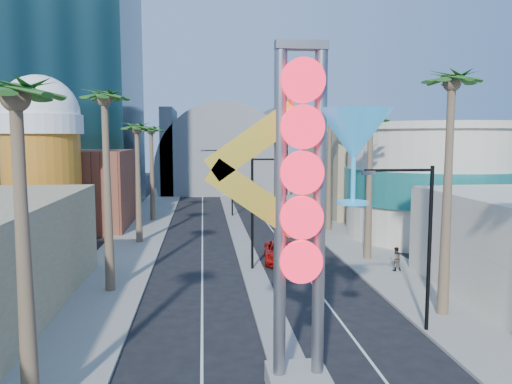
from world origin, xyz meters
name	(u,v)px	position (x,y,z in m)	size (l,w,h in m)	color
sidewalk_west	(141,232)	(-9.50, 35.00, 0.07)	(5.00, 100.00, 0.15)	gray
sidewalk_east	(330,228)	(9.50, 35.00, 0.07)	(5.00, 100.00, 0.15)	gray
median	(236,225)	(0.00, 38.00, 0.07)	(1.60, 84.00, 0.15)	gray
hotel_tower	(50,10)	(-22.00, 52.00, 25.00)	(20.00, 20.00, 50.00)	black
brick_filler_west	(78,190)	(-16.00, 38.00, 4.00)	(10.00, 10.00, 8.00)	brown
filler_east	(355,171)	(16.00, 48.00, 5.00)	(10.00, 20.00, 10.00)	#978861
beer_mug	(41,155)	(-17.00, 30.00, 7.84)	(7.00, 7.00, 14.50)	#BB7318
turquoise_building	(435,181)	(18.00, 30.00, 5.25)	(16.60, 16.60, 10.60)	beige
canopy	(223,166)	(0.00, 72.00, 4.31)	(22.00, 16.00, 22.00)	slate
neon_sign	(323,195)	(0.82, 2.96, 7.31)	(6.53, 2.60, 12.55)	gray
streetlight_0	(260,202)	(0.55, 20.00, 4.88)	(3.79, 0.25, 8.00)	black
streetlight_1	(227,176)	(-0.55, 44.00, 4.88)	(3.79, 0.25, 8.00)	black
streetlight_2	(420,233)	(6.72, 8.00, 4.83)	(3.45, 0.25, 8.00)	black
palm_0	(16,117)	(-9.00, 2.00, 9.93)	(2.40, 2.40, 11.70)	brown
palm_1	(105,111)	(-9.00, 16.00, 10.82)	(2.40, 2.40, 12.70)	brown
palm_2	(137,135)	(-9.00, 30.00, 9.48)	(2.40, 2.40, 11.20)	brown
palm_3	(151,136)	(-9.00, 42.00, 9.48)	(2.40, 2.40, 11.20)	brown
palm_5	(451,98)	(9.00, 10.00, 11.27)	(2.40, 2.40, 13.20)	brown
palm_6	(371,129)	(9.00, 22.00, 9.93)	(2.40, 2.40, 11.70)	brown
palm_7	(330,122)	(9.00, 34.00, 10.82)	(2.40, 2.40, 12.70)	brown
red_pickup	(281,252)	(2.38, 22.27, 0.74)	(2.44, 5.30, 1.47)	#B8130E
pedestrian_b	(396,259)	(9.77, 18.37, 0.98)	(0.80, 0.63, 1.65)	gray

